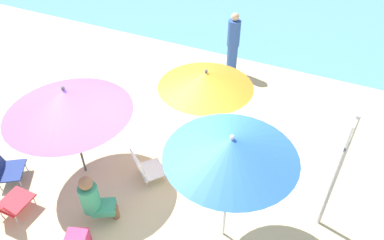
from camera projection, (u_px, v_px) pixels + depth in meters
The scene contains 11 objects.
ground_plane at pixel (160, 183), 6.39m from camera, with size 40.00×40.00×0.00m, color #D3BC8C.
umbrella_blue at pixel (231, 148), 4.39m from camera, with size 1.76×1.76×2.09m.
umbrella_purple at pixel (66, 101), 5.61m from camera, with size 2.10×2.10×1.91m.
umbrella_orange at pixel (206, 80), 6.15m from camera, with size 1.72×1.72×1.80m.
beach_chair_a at pixel (145, 167), 6.27m from camera, with size 0.69×0.69×0.64m.
beach_chair_b at pixel (9, 204), 5.65m from camera, with size 0.47×0.61×0.59m.
beach_chair_c at pixel (2, 167), 6.25m from camera, with size 0.75×0.75×0.66m.
person_a at pixel (233, 44), 8.90m from camera, with size 0.32×0.32×1.64m.
person_b at pixel (93, 199), 5.48m from camera, with size 0.54×0.47×0.99m.
warning_sign at pixel (341, 161), 4.84m from camera, with size 0.09×0.41×2.24m.
beach_bag at pixel (78, 240), 5.31m from camera, with size 0.32×0.23×0.33m, color #DB3866.
Camera 1 is at (2.37, -3.56, 4.92)m, focal length 32.74 mm.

